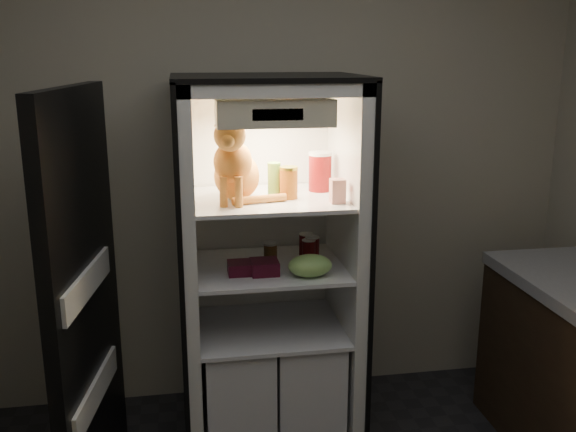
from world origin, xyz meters
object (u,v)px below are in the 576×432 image
at_px(pepper_jar, 320,171).
at_px(berry_box_right, 265,267).
at_px(refrigerator, 268,289).
at_px(grape_bag, 310,266).
at_px(mayo_tub, 282,179).
at_px(soda_can_a, 306,247).
at_px(soda_can_b, 312,249).
at_px(parmesan_shaker, 274,180).
at_px(tabby_cat, 235,167).
at_px(condiment_jar, 270,252).
at_px(cream_carton, 338,191).
at_px(berry_box_left, 240,268).
at_px(salsa_jar, 289,183).
at_px(soda_can_c, 309,252).

relative_size(pepper_jar, berry_box_right, 1.50).
bearing_deg(refrigerator, grape_bag, -56.10).
distance_m(mayo_tub, berry_box_right, 0.46).
height_order(soda_can_a, soda_can_b, soda_can_a).
distance_m(parmesan_shaker, mayo_tub, 0.12).
bearing_deg(mayo_tub, tabby_cat, -146.53).
xyz_separation_m(soda_can_a, soda_can_b, (0.02, -0.05, -0.00)).
height_order(parmesan_shaker, mayo_tub, parmesan_shaker).
bearing_deg(soda_can_a, parmesan_shaker, -164.78).
height_order(soda_can_a, condiment_jar, soda_can_a).
relative_size(tabby_cat, grape_bag, 2.07).
bearing_deg(refrigerator, cream_carton, -37.36).
distance_m(refrigerator, berry_box_left, 0.29).
distance_m(cream_carton, condiment_jar, 0.52).
distance_m(pepper_jar, soda_can_a, 0.39).
bearing_deg(mayo_tub, refrigerator, -147.25).
relative_size(condiment_jar, grape_bag, 0.45).
bearing_deg(condiment_jar, mayo_tub, 32.18).
bearing_deg(salsa_jar, berry_box_left, -165.97).
relative_size(refrigerator, berry_box_right, 14.25).
distance_m(soda_can_c, berry_box_left, 0.37).
xyz_separation_m(salsa_jar, soda_can_b, (0.13, 0.05, -0.36)).
xyz_separation_m(mayo_tub, soda_can_a, (0.12, -0.05, -0.35)).
bearing_deg(mayo_tub, parmesan_shaker, -119.06).
bearing_deg(condiment_jar, soda_can_c, -25.08).
relative_size(cream_carton, soda_can_b, 0.86).
bearing_deg(soda_can_c, soda_can_b, 48.25).
bearing_deg(mayo_tub, soda_can_a, -24.25).
relative_size(mayo_tub, berry_box_right, 0.96).
bearing_deg(parmesan_shaker, salsa_jar, -40.84).
bearing_deg(salsa_jar, refrigerator, 132.52).
distance_m(soda_can_b, berry_box_left, 0.40).
relative_size(parmesan_shaker, berry_box_left, 1.43).
xyz_separation_m(refrigerator, pepper_jar, (0.28, 0.05, 0.60)).
xyz_separation_m(salsa_jar, condiment_jar, (-0.08, 0.11, -0.38)).
xyz_separation_m(mayo_tub, cream_carton, (0.22, -0.28, -0.01)).
relative_size(cream_carton, soda_can_a, 0.83).
distance_m(pepper_jar, soda_can_b, 0.40).
bearing_deg(mayo_tub, salsa_jar, -87.09).
relative_size(tabby_cat, soda_can_b, 3.30).
bearing_deg(grape_bag, berry_box_right, 160.63).
xyz_separation_m(soda_can_c, berry_box_right, (-0.24, -0.10, -0.03)).
height_order(soda_can_b, condiment_jar, soda_can_b).
distance_m(refrigerator, tabby_cat, 0.69).
bearing_deg(soda_can_b, soda_can_a, 114.29).
xyz_separation_m(refrigerator, parmesan_shaker, (0.03, -0.05, 0.58)).
height_order(mayo_tub, soda_can_c, mayo_tub).
xyz_separation_m(salsa_jar, berry_box_left, (-0.25, -0.06, -0.40)).
xyz_separation_m(parmesan_shaker, soda_can_a, (0.17, 0.05, -0.37)).
bearing_deg(condiment_jar, berry_box_right, -106.52).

